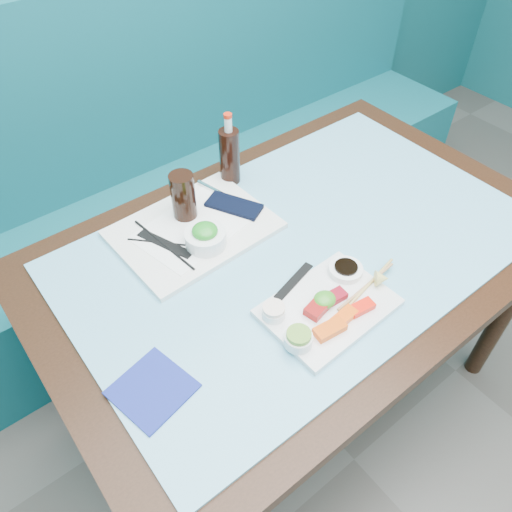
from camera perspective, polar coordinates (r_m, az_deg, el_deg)
booth_bench at (r=2.11m, az=-10.87°, el=6.56°), size 3.00×0.56×1.17m
dining_table at (r=1.39m, az=5.04°, el=-1.27°), size 1.40×0.90×0.75m
glass_top at (r=1.33m, az=5.27°, el=1.29°), size 1.22×0.76×0.01m
sashimi_plate at (r=1.18m, az=8.24°, el=-5.83°), size 0.31×0.22×0.02m
salmon_left at (r=1.12m, az=8.42°, el=-8.28°), size 0.08×0.04×0.02m
salmon_mid at (r=1.15m, az=10.04°, el=-6.87°), size 0.07×0.04×0.02m
salmon_right at (r=1.17m, az=11.93°, el=-5.78°), size 0.07×0.04×0.02m
tuna_left at (r=1.15m, az=7.08°, el=-5.86°), size 0.07×0.05×0.02m
tuna_right at (r=1.18m, az=9.02°, el=-4.60°), size 0.06×0.04×0.02m
seaweed_garnish at (r=1.17m, az=7.83°, el=-4.96°), size 0.06×0.06×0.03m
ramekin_wasabi at (r=1.09m, az=4.86°, el=-9.50°), size 0.07×0.07×0.03m
wasabi_fill at (r=1.08m, az=4.92°, el=-8.94°), size 0.05×0.05×0.01m
ramekin_ginger at (r=1.14m, az=2.03°, el=-6.51°), size 0.07×0.07×0.02m
ginger_fill at (r=1.12m, az=2.05°, el=-6.00°), size 0.06×0.06×0.01m
soy_dish at (r=1.24m, az=10.20°, el=-1.57°), size 0.10×0.10×0.02m
soy_fill at (r=1.24m, az=10.27°, el=-1.22°), size 0.06×0.06×0.01m
lemon_wedge at (r=1.23m, az=14.21°, el=-2.51°), size 0.05×0.05×0.04m
chopstick_sleeve at (r=1.21m, az=4.35°, el=-2.86°), size 0.14×0.06×0.00m
wooden_chopstick_a at (r=1.22m, az=12.48°, el=-3.37°), size 0.21×0.03×0.01m
wooden_chopstick_b at (r=1.23m, az=12.80°, el=-3.14°), size 0.21×0.05×0.01m
serving_tray at (r=1.36m, az=-7.11°, el=3.04°), size 0.42×0.32×0.02m
paper_placemat at (r=1.36m, az=-7.14°, el=3.30°), size 0.33×0.26×0.00m
seaweed_bowl at (r=1.29m, az=-5.79°, el=2.03°), size 0.13×0.13×0.04m
seaweed_salad at (r=1.27m, az=-5.87°, el=2.88°), size 0.08×0.08×0.03m
cola_glass at (r=1.35m, az=-8.32°, el=6.80°), size 0.08×0.08×0.14m
navy_pouch at (r=1.41m, az=-2.54°, el=5.78°), size 0.13×0.17×0.01m
fork at (r=1.47m, az=-5.17°, el=7.74°), size 0.03×0.10×0.01m
black_chopstick_a at (r=1.32m, az=-10.52°, el=1.32°), size 0.04×0.25×0.01m
black_chopstick_b at (r=1.32m, az=-10.22°, el=1.46°), size 0.15×0.15×0.01m
tray_sleeve at (r=1.32m, az=-10.36°, el=1.37°), size 0.09×0.17×0.00m
cola_bottle_body at (r=1.48m, az=-3.03°, el=11.28°), size 0.08×0.08×0.17m
cola_bottle_neck at (r=1.43m, az=-3.20°, el=14.80°), size 0.03×0.03×0.04m
cola_bottle_cap at (r=1.41m, az=-3.25°, el=15.73°), size 0.03×0.03×0.01m
blue_napkin at (r=1.08m, az=-11.77°, el=-14.68°), size 0.17×0.17×0.01m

